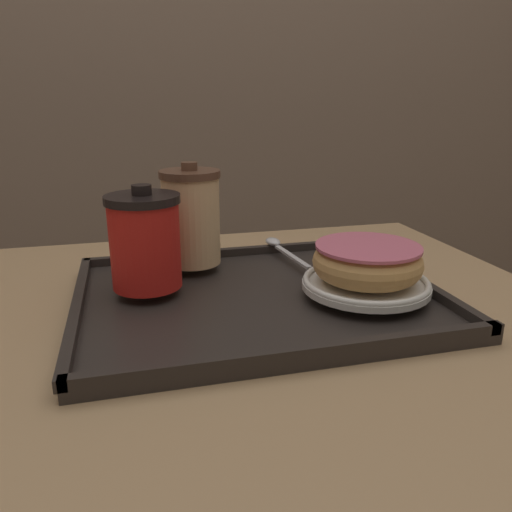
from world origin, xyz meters
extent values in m
cube|color=#7A6656|center=(0.00, 1.10, 1.20)|extent=(8.00, 0.05, 2.40)
cube|color=tan|center=(0.00, 0.00, 0.73)|extent=(0.80, 0.73, 0.03)
cube|color=#282321|center=(0.00, 0.02, 0.75)|extent=(0.45, 0.35, 0.01)
cube|color=#282321|center=(0.00, -0.15, 0.77)|extent=(0.45, 0.01, 0.01)
cube|color=#282321|center=(0.00, 0.19, 0.77)|extent=(0.45, 0.01, 0.01)
cube|color=#282321|center=(-0.22, 0.02, 0.77)|extent=(0.01, 0.35, 0.01)
cube|color=#282321|center=(0.22, 0.02, 0.77)|extent=(0.01, 0.35, 0.01)
cylinder|color=red|center=(-0.14, 0.05, 0.83)|extent=(0.09, 0.09, 0.11)
cylinder|color=black|center=(-0.14, 0.05, 0.89)|extent=(0.09, 0.09, 0.01)
cylinder|color=black|center=(-0.14, 0.05, 0.90)|extent=(0.02, 0.02, 0.01)
cylinder|color=#E0B784|center=(-0.07, 0.13, 0.83)|extent=(0.08, 0.08, 0.12)
cylinder|color=brown|center=(-0.07, 0.13, 0.90)|extent=(0.09, 0.09, 0.01)
cylinder|color=brown|center=(-0.07, 0.13, 0.91)|extent=(0.02, 0.02, 0.01)
cylinder|color=white|center=(0.13, -0.03, 0.78)|extent=(0.16, 0.16, 0.01)
torus|color=white|center=(0.13, -0.03, 0.78)|extent=(0.16, 0.16, 0.01)
torus|color=tan|center=(0.13, -0.03, 0.81)|extent=(0.14, 0.14, 0.04)
cylinder|color=#DB6684|center=(0.13, -0.03, 0.83)|extent=(0.13, 0.13, 0.00)
ellipsoid|color=silver|center=(0.07, 0.19, 0.78)|extent=(0.03, 0.04, 0.01)
cube|color=silver|center=(0.08, 0.12, 0.77)|extent=(0.02, 0.12, 0.00)
camera|label=1|loc=(-0.15, -0.56, 1.00)|focal=35.00mm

